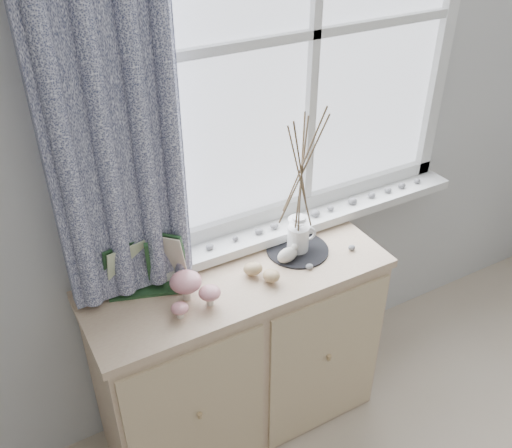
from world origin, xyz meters
name	(u,v)px	position (x,y,z in m)	size (l,w,h in m)	color
sideboard	(241,354)	(-0.15, 1.75, 0.43)	(1.20, 0.45, 0.85)	#CAB28D
botanical_book	(150,267)	(-0.47, 1.82, 0.97)	(0.35, 0.13, 0.24)	#204322
toadstool_cluster	(191,288)	(-0.37, 1.71, 0.91)	(0.19, 0.17, 0.11)	silver
wooden_eggs	(262,272)	(-0.08, 1.69, 0.88)	(0.10, 0.12, 0.08)	tan
songbird_figurine	(287,254)	(0.06, 1.74, 0.88)	(0.13, 0.06, 0.07)	beige
crocheted_doily	(297,250)	(0.14, 1.78, 0.85)	(0.25, 0.25, 0.01)	black
twig_pitcher	(302,168)	(0.14, 1.78, 1.23)	(0.30, 0.30, 0.66)	white
sideboard_pebbles	(319,252)	(0.20, 1.71, 0.86)	(0.25, 0.19, 0.02)	gray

